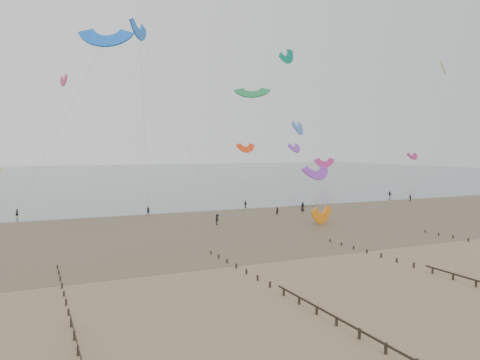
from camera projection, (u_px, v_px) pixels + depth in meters
The scene contains 6 objects.
ground at pixel (363, 264), 53.50m from camera, with size 500.00×500.00×0.00m, color brown.
sea_and_shore at pixel (218, 223), 83.10m from camera, with size 500.00×665.00×0.03m.
kitesurfer_lead at pixel (148, 210), 93.31m from camera, with size 0.62×0.41×1.71m, color black.
kitesurfers at pixel (296, 206), 101.29m from camera, with size 92.80×25.07×1.88m.
grounded_kite at pixel (322, 224), 82.29m from camera, with size 5.75×3.01×4.38m, color orange, non-canonical shape.
kites_airborne at pixel (147, 127), 132.26m from camera, with size 244.20×109.17×39.51m.
Camera 1 is at (-34.51, -42.28, 13.14)m, focal length 35.00 mm.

